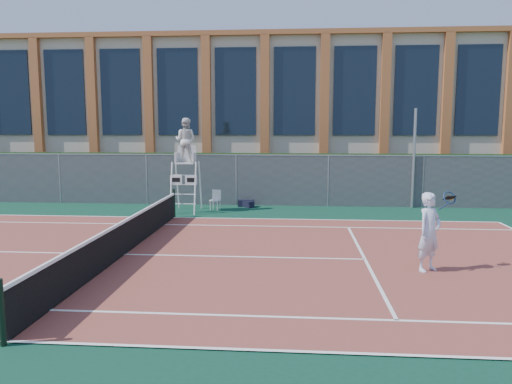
# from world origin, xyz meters

# --- Properties ---
(ground) EXTENTS (120.00, 120.00, 0.00)m
(ground) POSITION_xyz_m (0.00, 0.00, 0.00)
(ground) COLOR #233814
(apron) EXTENTS (36.00, 20.00, 0.01)m
(apron) POSITION_xyz_m (0.00, 1.00, 0.01)
(apron) COLOR #0D3925
(apron) RESTS_ON ground
(tennis_court) EXTENTS (23.77, 10.97, 0.02)m
(tennis_court) POSITION_xyz_m (0.00, 0.00, 0.02)
(tennis_court) COLOR brown
(tennis_court) RESTS_ON apron
(tennis_net) EXTENTS (0.10, 11.30, 1.10)m
(tennis_net) POSITION_xyz_m (0.00, 0.00, 0.54)
(tennis_net) COLOR black
(tennis_net) RESTS_ON ground
(fence) EXTENTS (40.00, 0.06, 2.20)m
(fence) POSITION_xyz_m (0.00, 8.80, 1.10)
(fence) COLOR #595E60
(fence) RESTS_ON ground
(hedge) EXTENTS (40.00, 1.40, 2.20)m
(hedge) POSITION_xyz_m (0.00, 10.00, 1.10)
(hedge) COLOR black
(hedge) RESTS_ON ground
(building) EXTENTS (45.00, 10.60, 8.22)m
(building) POSITION_xyz_m (0.00, 17.95, 4.15)
(building) COLOR beige
(building) RESTS_ON ground
(steel_pole) EXTENTS (0.12, 0.12, 4.20)m
(steel_pole) POSITION_xyz_m (9.55, 8.70, 2.10)
(steel_pole) COLOR #9EA0A5
(steel_pole) RESTS_ON ground
(umpire_chair) EXTENTS (1.07, 1.64, 3.83)m
(umpire_chair) POSITION_xyz_m (0.17, 7.05, 2.80)
(umpire_chair) COLOR white
(umpire_chair) RESTS_ON ground
(plastic_chair) EXTENTS (0.46, 0.46, 0.82)m
(plastic_chair) POSITION_xyz_m (1.29, 7.54, 0.49)
(plastic_chair) COLOR silver
(plastic_chair) RESTS_ON apron
(sports_bag_near) EXTENTS (0.69, 0.29, 0.29)m
(sports_bag_near) POSITION_xyz_m (2.48, 8.37, 0.16)
(sports_bag_near) COLOR black
(sports_bag_near) RESTS_ON apron
(sports_bag_far) EXTENTS (0.69, 0.61, 0.26)m
(sports_bag_far) POSITION_xyz_m (2.51, 8.27, 0.14)
(sports_bag_far) COLOR black
(sports_bag_far) RESTS_ON apron
(tennis_player) EXTENTS (1.10, 0.85, 1.88)m
(tennis_player) POSITION_xyz_m (7.75, -0.91, 0.98)
(tennis_player) COLOR silver
(tennis_player) RESTS_ON tennis_court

